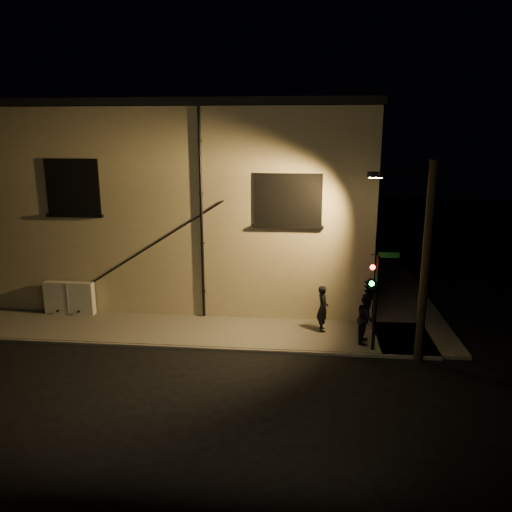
# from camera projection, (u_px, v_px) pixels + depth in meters

# --- Properties ---
(ground) EXTENTS (90.00, 90.00, 0.00)m
(ground) POSITION_uv_depth(u_px,v_px,m) (238.00, 351.00, 17.64)
(ground) COLOR black
(sidewalk) EXTENTS (21.00, 16.00, 0.12)m
(sidewalk) POSITION_uv_depth(u_px,v_px,m) (279.00, 308.00, 21.74)
(sidewalk) COLOR #5D5B54
(sidewalk) RESTS_ON ground
(building) EXTENTS (16.20, 12.23, 8.80)m
(building) POSITION_uv_depth(u_px,v_px,m) (203.00, 195.00, 25.56)
(building) COLOR tan
(building) RESTS_ON ground
(utility_cabinet) EXTENTS (2.08, 0.35, 1.37)m
(utility_cabinet) POSITION_uv_depth(u_px,v_px,m) (69.00, 298.00, 20.76)
(utility_cabinet) COLOR beige
(utility_cabinet) RESTS_ON sidewalk
(pedestrian_a) EXTENTS (0.52, 0.71, 1.79)m
(pedestrian_a) POSITION_uv_depth(u_px,v_px,m) (323.00, 308.00, 18.92)
(pedestrian_a) COLOR black
(pedestrian_a) RESTS_ON sidewalk
(pedestrian_b) EXTENTS (0.86, 1.01, 1.84)m
(pedestrian_b) POSITION_uv_depth(u_px,v_px,m) (367.00, 318.00, 17.83)
(pedestrian_b) COLOR black
(pedestrian_b) RESTS_ON sidewalk
(traffic_signal) EXTENTS (1.37, 2.07, 3.50)m
(traffic_signal) POSITION_uv_depth(u_px,v_px,m) (371.00, 286.00, 16.79)
(traffic_signal) COLOR black
(traffic_signal) RESTS_ON sidewalk
(streetlamp_pole) EXTENTS (2.01, 1.38, 6.69)m
(streetlamp_pole) POSITION_uv_depth(u_px,v_px,m) (422.00, 257.00, 16.14)
(streetlamp_pole) COLOR black
(streetlamp_pole) RESTS_ON ground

